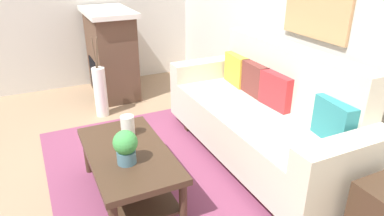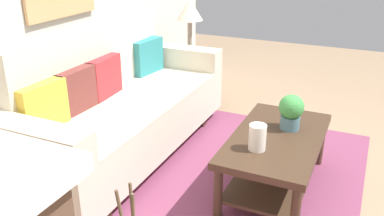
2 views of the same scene
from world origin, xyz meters
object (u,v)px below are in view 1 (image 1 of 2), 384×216
(couch, at_px, (263,118))
(throw_pillow_crimson, at_px, (277,91))
(throw_pillow_mustard, at_px, (237,69))
(coffee_table, at_px, (129,163))
(throw_pillow_maroon, at_px, (255,79))
(throw_pillow_teal, at_px, (334,121))
(potted_plant_tabletop, at_px, (126,146))
(floor_vase, at_px, (100,92))
(fireplace, at_px, (111,53))
(tabletop_vase, at_px, (128,126))

(couch, relative_size, throw_pillow_crimson, 6.14)
(throw_pillow_mustard, xyz_separation_m, coffee_table, (0.72, -1.43, -0.37))
(couch, relative_size, coffee_table, 2.01)
(coffee_table, bearing_deg, throw_pillow_maroon, 104.71)
(throw_pillow_teal, xyz_separation_m, coffee_table, (-0.65, -1.43, -0.37))
(throw_pillow_crimson, height_order, throw_pillow_teal, same)
(coffee_table, distance_m, potted_plant_tabletop, 0.31)
(throw_pillow_teal, bearing_deg, floor_vase, -150.61)
(fireplace, bearing_deg, couch, 20.97)
(potted_plant_tabletop, bearing_deg, throw_pillow_crimson, 97.29)
(potted_plant_tabletop, height_order, floor_vase, potted_plant_tabletop)
(throw_pillow_maroon, relative_size, floor_vase, 0.60)
(throw_pillow_maroon, bearing_deg, floor_vase, -134.55)
(coffee_table, bearing_deg, throw_pillow_teal, 65.44)
(couch, distance_m, throw_pillow_mustard, 0.74)
(floor_vase, bearing_deg, throw_pillow_teal, 29.39)
(throw_pillow_crimson, bearing_deg, floor_vase, -141.30)
(throw_pillow_crimson, relative_size, potted_plant_tabletop, 1.37)
(tabletop_vase, relative_size, potted_plant_tabletop, 0.67)
(floor_vase, bearing_deg, throw_pillow_crimson, 38.70)
(throw_pillow_mustard, height_order, throw_pillow_teal, same)
(couch, distance_m, fireplace, 2.43)
(throw_pillow_crimson, xyz_separation_m, coffee_table, (0.03, -1.43, -0.37))
(floor_vase, bearing_deg, throw_pillow_maroon, 45.45)
(fireplace, bearing_deg, throw_pillow_maroon, 27.36)
(throw_pillow_maroon, bearing_deg, throw_pillow_crimson, 0.00)
(throw_pillow_mustard, height_order, tabletop_vase, throw_pillow_mustard)
(throw_pillow_teal, xyz_separation_m, tabletop_vase, (-0.90, -1.36, -0.16))
(throw_pillow_teal, relative_size, floor_vase, 0.60)
(throw_pillow_mustard, distance_m, coffee_table, 1.64)
(throw_pillow_mustard, xyz_separation_m, fireplace, (-1.58, -0.99, -0.09))
(throw_pillow_maroon, bearing_deg, couch, -20.11)
(couch, bearing_deg, throw_pillow_teal, 10.37)
(throw_pillow_maroon, distance_m, coffee_table, 1.53)
(throw_pillow_mustard, height_order, floor_vase, throw_pillow_mustard)
(throw_pillow_mustard, distance_m, throw_pillow_maroon, 0.34)
(throw_pillow_maroon, xyz_separation_m, throw_pillow_teal, (1.03, 0.00, 0.00))
(fireplace, bearing_deg, floor_vase, -25.88)
(throw_pillow_teal, xyz_separation_m, potted_plant_tabletop, (-0.50, -1.48, -0.11))
(throw_pillow_mustard, distance_m, potted_plant_tabletop, 1.73)
(fireplace, bearing_deg, tabletop_vase, -10.01)
(throw_pillow_crimson, xyz_separation_m, potted_plant_tabletop, (0.19, -1.48, -0.11))
(tabletop_vase, bearing_deg, throw_pillow_crimson, 80.95)
(couch, height_order, throw_pillow_maroon, couch)
(throw_pillow_teal, bearing_deg, tabletop_vase, -123.68)
(throw_pillow_crimson, xyz_separation_m, tabletop_vase, (-0.22, -1.36, -0.16))
(throw_pillow_mustard, distance_m, throw_pillow_teal, 1.37)
(throw_pillow_teal, bearing_deg, fireplace, -161.39)
(throw_pillow_crimson, bearing_deg, fireplace, -156.30)
(throw_pillow_crimson, relative_size, tabletop_vase, 2.05)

